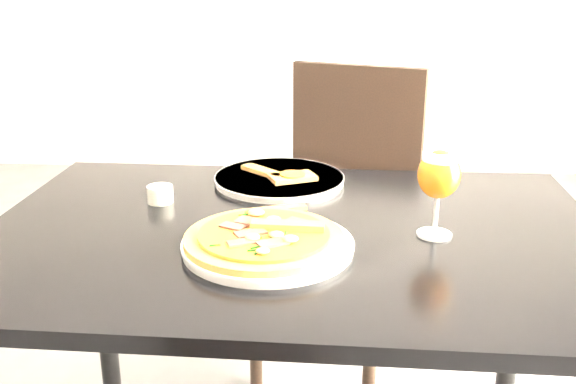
# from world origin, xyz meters

# --- Properties ---
(dining_table) EXTENTS (1.22, 0.83, 0.75)m
(dining_table) POSITION_xyz_m (0.19, 0.19, 0.66)
(dining_table) COLOR black
(dining_table) RESTS_ON ground
(chair_far) EXTENTS (0.56, 0.56, 0.95)m
(chair_far) POSITION_xyz_m (0.31, 0.89, 0.52)
(chair_far) COLOR black
(chair_far) RESTS_ON ground
(plate_main) EXTENTS (0.41, 0.41, 0.02)m
(plate_main) POSITION_xyz_m (0.15, 0.09, 0.76)
(plate_main) COLOR white
(plate_main) RESTS_ON dining_table
(pizza) EXTENTS (0.29, 0.29, 0.03)m
(pizza) POSITION_xyz_m (0.15, 0.09, 0.78)
(pizza) COLOR olive
(pizza) RESTS_ON plate_main
(plate_second) EXTENTS (0.37, 0.37, 0.02)m
(plate_second) POSITION_xyz_m (0.15, 0.48, 0.76)
(plate_second) COLOR white
(plate_second) RESTS_ON dining_table
(crust_scraps) EXTENTS (0.19, 0.14, 0.01)m
(crust_scraps) POSITION_xyz_m (0.16, 0.47, 0.77)
(crust_scraps) COLOR olive
(crust_scraps) RESTS_ON plate_second
(loose_crust) EXTENTS (0.12, 0.07, 0.01)m
(loose_crust) POSITION_xyz_m (0.16, 0.29, 0.75)
(loose_crust) COLOR olive
(loose_crust) RESTS_ON dining_table
(sauce_cup) EXTENTS (0.06, 0.06, 0.04)m
(sauce_cup) POSITION_xyz_m (-0.10, 0.33, 0.77)
(sauce_cup) COLOR silver
(sauce_cup) RESTS_ON dining_table
(beer_glass) EXTENTS (0.08, 0.08, 0.17)m
(beer_glass) POSITION_xyz_m (0.46, 0.18, 0.87)
(beer_glass) COLOR #B7BBC0
(beer_glass) RESTS_ON dining_table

